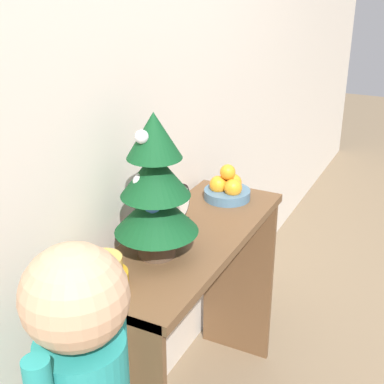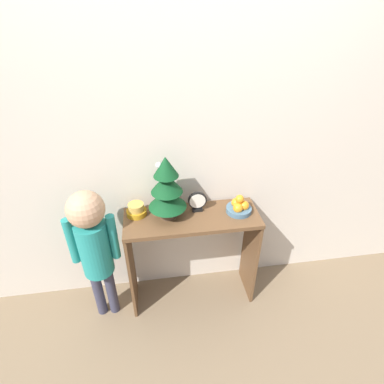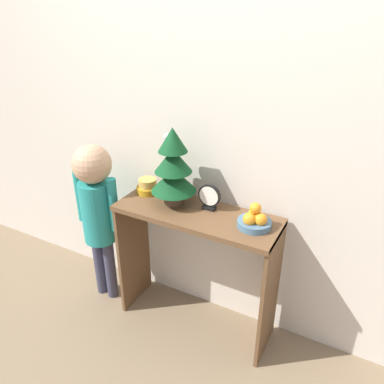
{
  "view_description": "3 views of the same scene",
  "coord_description": "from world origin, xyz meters",
  "px_view_note": "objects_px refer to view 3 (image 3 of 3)",
  "views": [
    {
      "loc": [
        -1.4,
        -0.53,
        1.61
      ],
      "look_at": [
        -0.01,
        0.16,
        0.95
      ],
      "focal_mm": 50.0,
      "sensor_mm": 36.0,
      "label": 1
    },
    {
      "loc": [
        -0.24,
        -1.44,
        2.04
      ],
      "look_at": [
        0.0,
        0.18,
        0.99
      ],
      "focal_mm": 28.0,
      "sensor_mm": 36.0,
      "label": 2
    },
    {
      "loc": [
        0.82,
        -1.41,
        1.8
      ],
      "look_at": [
        -0.01,
        0.14,
        0.92
      ],
      "focal_mm": 35.0,
      "sensor_mm": 36.0,
      "label": 3
    }
  ],
  "objects_px": {
    "child_figure": "(97,203)",
    "singing_bowl": "(148,186)",
    "fruit_bowl": "(255,220)",
    "mini_tree": "(173,167)",
    "desk_clock": "(209,197)"
  },
  "relations": [
    {
      "from": "desk_clock",
      "to": "child_figure",
      "type": "relative_size",
      "value": 0.14
    },
    {
      "from": "fruit_bowl",
      "to": "desk_clock",
      "type": "distance_m",
      "value": 0.29
    },
    {
      "from": "fruit_bowl",
      "to": "child_figure",
      "type": "bearing_deg",
      "value": -176.0
    },
    {
      "from": "desk_clock",
      "to": "child_figure",
      "type": "height_order",
      "value": "child_figure"
    },
    {
      "from": "mini_tree",
      "to": "child_figure",
      "type": "xyz_separation_m",
      "value": [
        -0.5,
        -0.09,
        -0.3
      ]
    },
    {
      "from": "desk_clock",
      "to": "child_figure",
      "type": "bearing_deg",
      "value": -169.87
    },
    {
      "from": "mini_tree",
      "to": "singing_bowl",
      "type": "relative_size",
      "value": 3.27
    },
    {
      "from": "child_figure",
      "to": "singing_bowl",
      "type": "bearing_deg",
      "value": 26.15
    },
    {
      "from": "mini_tree",
      "to": "desk_clock",
      "type": "bearing_deg",
      "value": 8.66
    },
    {
      "from": "mini_tree",
      "to": "child_figure",
      "type": "height_order",
      "value": "mini_tree"
    },
    {
      "from": "fruit_bowl",
      "to": "desk_clock",
      "type": "relative_size",
      "value": 1.17
    },
    {
      "from": "singing_bowl",
      "to": "child_figure",
      "type": "relative_size",
      "value": 0.13
    },
    {
      "from": "desk_clock",
      "to": "child_figure",
      "type": "xyz_separation_m",
      "value": [
        -0.71,
        -0.13,
        -0.15
      ]
    },
    {
      "from": "singing_bowl",
      "to": "child_figure",
      "type": "bearing_deg",
      "value": -153.85
    },
    {
      "from": "fruit_bowl",
      "to": "mini_tree",
      "type": "bearing_deg",
      "value": 177.01
    }
  ]
}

